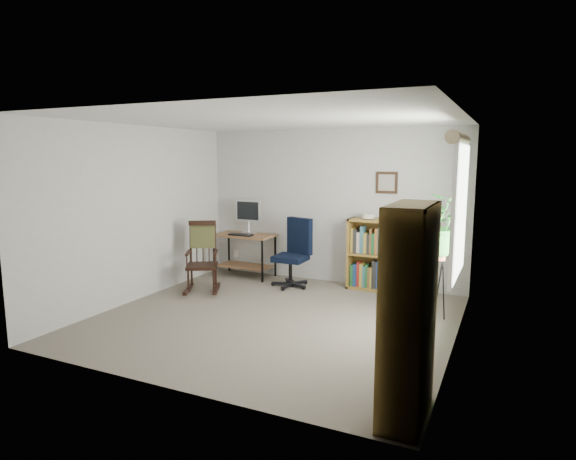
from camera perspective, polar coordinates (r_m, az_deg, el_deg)
The scene contains 18 objects.
floor at distance 6.03m, azimuth -1.63°, elevation -10.44°, with size 4.20×4.00×0.00m, color slate.
ceiling at distance 5.71m, azimuth -1.74°, elevation 12.94°, with size 4.20×4.00×0.00m, color silver.
wall_back at distance 7.58m, azimuth 5.12°, elevation 2.78°, with size 4.20×0.00×2.40m, color beige.
wall_front at distance 4.09m, azimuth -14.38°, elevation -2.53°, with size 4.20×0.00×2.40m, color beige.
wall_left at distance 6.94m, azimuth -17.38°, elevation 1.88°, with size 0.00×4.00×2.40m, color beige.
wall_right at distance 5.17m, azimuth 19.61°, elevation -0.45°, with size 0.00×4.00×2.40m, color beige.
window at distance 5.44m, azimuth 19.60°, elevation 2.11°, with size 0.12×1.20×1.50m, color white, non-canonical shape.
desk at distance 8.03m, azimuth -5.15°, elevation -3.01°, with size 0.98×0.54×0.71m, color brown, non-canonical shape.
monitor at distance 8.04m, azimuth -4.71°, elevation 1.60°, with size 0.46×0.16×0.56m, color silver, non-canonical shape.
keyboard at distance 7.86m, azimuth -5.62°, elevation -0.55°, with size 0.40×0.15×0.03m, color black.
office_chair at distance 7.32m, azimuth 0.29°, elevation -2.69°, with size 0.58×0.58×1.06m, color black, non-canonical shape.
rocking_chair at distance 7.18m, azimuth -10.18°, elevation -3.09°, with size 0.54×0.91×1.05m, color black, non-canonical shape.
low_bookshelf at distance 7.26m, azimuth 11.07°, elevation -2.96°, with size 1.01×0.34×1.06m, color olive, non-canonical shape.
tall_bookshelf at distance 3.73m, azimuth 14.09°, elevation -9.62°, with size 0.31×0.72×1.64m, color olive, non-canonical shape.
plant_stand at distance 6.12m, azimuth 17.16°, elevation -6.24°, with size 0.24×0.24×0.88m, color black, non-canonical shape.
spider_plant at distance 5.94m, azimuth 17.63°, elevation 4.12°, with size 1.69×1.88×1.46m, color #215F21.
potted_plant_small at distance 7.11m, azimuth 13.42°, elevation 1.50°, with size 0.13×0.24×0.11m, color #215F21.
framed_picture at distance 7.27m, azimuth 11.61°, elevation 5.52°, with size 0.32×0.04×0.32m, color black, non-canonical shape.
Camera 1 is at (2.56, -5.09, 1.98)m, focal length 30.00 mm.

